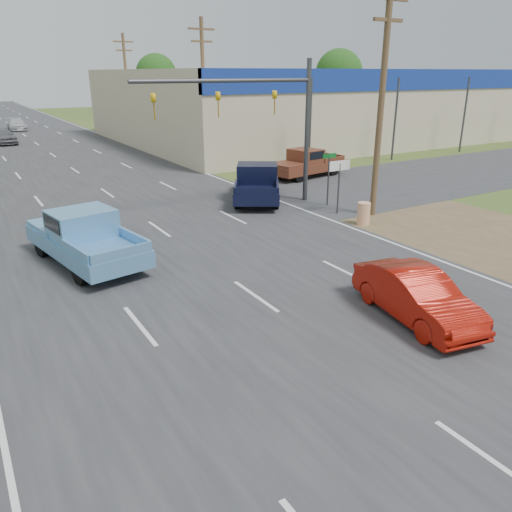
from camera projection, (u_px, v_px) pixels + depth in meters
ground at (495, 464)px, 8.60m from camera, size 200.00×200.00×0.00m
main_road at (53, 155)px, 40.69m from camera, size 15.00×180.00×0.02m
cross_road at (143, 218)px, 23.04m from camera, size 120.00×10.00×0.02m
dirt_verge at (445, 225)px, 21.98m from camera, size 8.00×18.00×0.01m
big_box_store at (353, 102)px, 55.06m from camera, size 50.00×28.10×6.60m
utility_pole_1 at (382, 97)px, 21.81m from camera, size 2.00×0.28×10.00m
utility_pole_2 at (203, 87)px, 36.25m from camera, size 2.00×0.28×10.00m
utility_pole_3 at (127, 83)px, 50.69m from camera, size 2.00×0.28×10.00m
tree_3 at (339, 73)px, 89.37m from camera, size 8.40×8.40×10.40m
tree_5 at (156, 75)px, 97.37m from camera, size 7.98×7.98×9.88m
barrel_0 at (364, 214)px, 21.95m from camera, size 0.56×0.56×1.00m
barrel_1 at (268, 179)px, 28.96m from camera, size 0.56×0.56×1.00m
lane_sign at (339, 174)px, 23.17m from camera, size 1.20×0.08×2.52m
street_name_sign at (329, 174)px, 24.76m from camera, size 0.80×0.08×2.61m
signal_mast at (262, 107)px, 23.41m from camera, size 9.12×0.40×7.00m
red_convertible at (416, 296)px, 13.43m from camera, size 2.16×4.36×1.37m
blue_pickup at (83, 236)px, 17.45m from camera, size 3.16×6.04×1.91m
navy_pickup at (257, 182)px, 26.11m from camera, size 4.93×6.03×1.90m
brown_pickup at (305, 163)px, 31.85m from camera, size 5.66×3.04×1.78m
distant_car_grey at (3, 136)px, 46.61m from camera, size 2.37×4.57×1.49m
distant_car_silver at (17, 124)px, 57.91m from camera, size 1.86×4.58×1.33m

